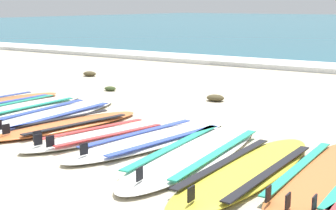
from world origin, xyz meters
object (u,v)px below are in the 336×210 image
surfboard_1 (18,108)px  surfboard_5 (152,140)px  surfboard_4 (101,135)px  surfboard_7 (248,170)px  surfboard_3 (68,125)px  surfboard_6 (196,152)px  surfboard_8 (324,175)px  surfboard_2 (48,116)px

surfboard_1 → surfboard_5: same height
surfboard_4 → surfboard_7: (1.83, -0.21, -0.00)m
surfboard_7 → surfboard_4: bearing=173.4°
surfboard_3 → surfboard_7: bearing=-8.4°
surfboard_4 → surfboard_6: same height
surfboard_8 → surfboard_1: bearing=173.9°
surfboard_2 → surfboard_3: (0.56, -0.21, -0.00)m
surfboard_4 → surfboard_5: size_ratio=0.85×
surfboard_2 → surfboard_7: bearing=-10.8°
surfboard_1 → surfboard_3: (1.27, -0.33, 0.00)m
surfboard_3 → surfboard_4: (0.65, -0.16, 0.00)m
surfboard_1 → surfboard_4: 1.98m
surfboard_1 → surfboard_3: same height
surfboard_3 → surfboard_4: size_ratio=1.04×
surfboard_1 → surfboard_3: size_ratio=1.12×
surfboard_3 → surfboard_5: 1.22m
surfboard_6 → surfboard_7: size_ratio=1.09×
surfboard_1 → surfboard_6: size_ratio=0.89×
surfboard_3 → surfboard_5: (1.22, -0.00, -0.00)m
surfboard_1 → surfboard_4: same height
surfboard_7 → surfboard_6: bearing=161.3°
surfboard_3 → surfboard_5: same height
surfboard_1 → surfboard_6: same height
surfboard_5 → surfboard_6: size_ratio=0.90×
surfboard_2 → surfboard_5: size_ratio=1.08×
surfboard_6 → surfboard_1: bearing=171.2°
surfboard_2 → surfboard_4: bearing=-16.9°
surfboard_7 → surfboard_8: bearing=21.4°
surfboard_2 → surfboard_8: 3.65m
surfboard_4 → surfboard_8: 2.42m
surfboard_5 → surfboard_7: 1.31m
surfboard_4 → surfboard_8: size_ratio=0.84×
surfboard_1 → surfboard_5: size_ratio=0.99×
surfboard_3 → surfboard_7: same height
surfboard_4 → surfboard_6: size_ratio=0.77×
surfboard_4 → surfboard_5: (0.57, 0.16, -0.00)m
surfboard_2 → surfboard_8: (3.63, -0.35, 0.00)m
surfboard_5 → surfboard_7: bearing=-16.3°
surfboard_4 → surfboard_5: bearing=15.2°
surfboard_1 → surfboard_8: 4.37m
surfboard_6 → surfboard_7: bearing=-18.7°
surfboard_4 → surfboard_5: same height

